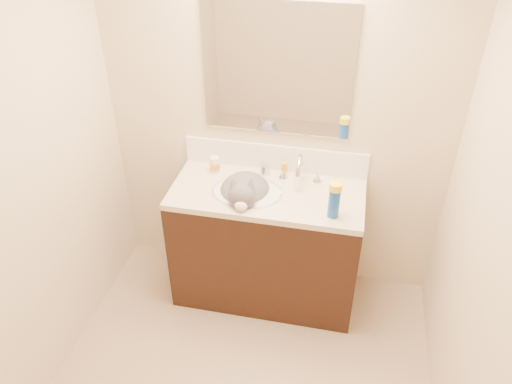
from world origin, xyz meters
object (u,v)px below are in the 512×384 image
at_px(silver_jar, 265,169).
at_px(spray_can, 334,203).
at_px(cat, 245,194).
at_px(faucet, 300,171).
at_px(vanity_cabinet, 266,246).
at_px(pill_bottle, 215,165).
at_px(amber_bottle, 284,169).
at_px(basin, 247,201).

height_order(silver_jar, spray_can, spray_can).
distance_m(cat, silver_jar, 0.25).
relative_size(faucet, silver_jar, 4.27).
xyz_separation_m(faucet, cat, (-0.32, -0.17, -0.10)).
distance_m(vanity_cabinet, spray_can, 0.70).
bearing_deg(faucet, pill_bottle, 178.31).
xyz_separation_m(faucet, amber_bottle, (-0.11, 0.07, -0.04)).
relative_size(basin, amber_bottle, 4.73).
bearing_deg(cat, silver_jar, 62.19).
bearing_deg(amber_bottle, faucet, -32.56).
height_order(vanity_cabinet, pill_bottle, pill_bottle).
distance_m(amber_bottle, spray_can, 0.51).
relative_size(silver_jar, spray_can, 0.37).
bearing_deg(cat, amber_bottle, 41.14).
bearing_deg(amber_bottle, pill_bottle, -173.34).
height_order(vanity_cabinet, amber_bottle, amber_bottle).
bearing_deg(pill_bottle, silver_jar, 7.28).
xyz_separation_m(pill_bottle, silver_jar, (0.32, 0.04, -0.02)).
relative_size(cat, pill_bottle, 4.33).
xyz_separation_m(basin, cat, (-0.02, -0.00, 0.05)).
height_order(vanity_cabinet, basin, basin).
bearing_deg(basin, cat, -177.99).
relative_size(vanity_cabinet, amber_bottle, 12.62).
xyz_separation_m(pill_bottle, spray_can, (0.79, -0.32, 0.04)).
height_order(faucet, spray_can, faucet).
bearing_deg(pill_bottle, amber_bottle, 6.66).
relative_size(faucet, pill_bottle, 2.58).
distance_m(basin, cat, 0.05).
xyz_separation_m(cat, silver_jar, (0.08, 0.23, 0.05)).
bearing_deg(silver_jar, amber_bottle, 5.05).
bearing_deg(silver_jar, pill_bottle, -172.72).
xyz_separation_m(faucet, pill_bottle, (-0.56, 0.02, -0.03)).
xyz_separation_m(vanity_cabinet, basin, (-0.12, -0.03, 0.38)).
bearing_deg(faucet, spray_can, -51.89).
bearing_deg(cat, spray_can, -21.21).
height_order(amber_bottle, spray_can, spray_can).
bearing_deg(vanity_cabinet, cat, -167.33).
bearing_deg(cat, vanity_cabinet, 5.14).
xyz_separation_m(cat, spray_can, (0.55, -0.13, 0.11)).
height_order(vanity_cabinet, cat, cat).
relative_size(basin, pill_bottle, 4.15).
bearing_deg(cat, basin, -5.53).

